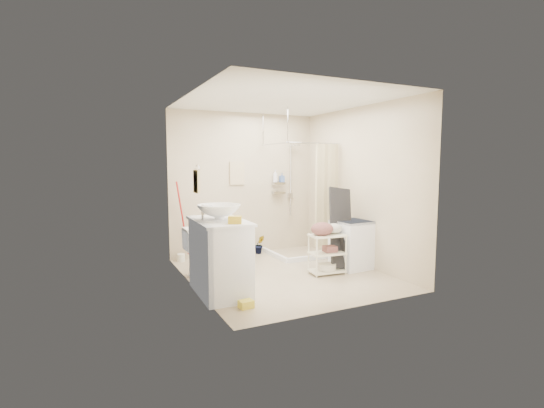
% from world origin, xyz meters
% --- Properties ---
extents(floor, '(3.20, 3.20, 0.00)m').
position_xyz_m(floor, '(0.00, 0.00, 0.00)').
color(floor, tan).
rests_on(floor, ground).
extents(ceiling, '(2.80, 3.20, 0.04)m').
position_xyz_m(ceiling, '(0.00, 0.00, 2.60)').
color(ceiling, silver).
rests_on(ceiling, ground).
extents(wall_back, '(2.80, 0.04, 2.60)m').
position_xyz_m(wall_back, '(0.00, 1.60, 1.30)').
color(wall_back, beige).
rests_on(wall_back, ground).
extents(wall_front, '(2.80, 0.04, 2.60)m').
position_xyz_m(wall_front, '(0.00, -1.60, 1.30)').
color(wall_front, beige).
rests_on(wall_front, ground).
extents(wall_left, '(0.04, 3.20, 2.60)m').
position_xyz_m(wall_left, '(-1.40, 0.00, 1.30)').
color(wall_left, beige).
rests_on(wall_left, ground).
extents(wall_right, '(0.04, 3.20, 2.60)m').
position_xyz_m(wall_right, '(1.40, 0.00, 1.30)').
color(wall_right, beige).
rests_on(wall_right, ground).
extents(vanity, '(0.65, 1.12, 0.97)m').
position_xyz_m(vanity, '(-1.16, -0.44, 0.48)').
color(vanity, silver).
rests_on(vanity, ground).
extents(sink, '(0.66, 0.66, 0.19)m').
position_xyz_m(sink, '(-1.15, -0.40, 1.06)').
color(sink, white).
rests_on(sink, vanity).
extents(counter_basket, '(0.20, 0.18, 0.09)m').
position_xyz_m(counter_basket, '(-1.09, -0.82, 1.01)').
color(counter_basket, gold).
rests_on(counter_basket, vanity).
extents(floor_basket, '(0.25, 0.20, 0.13)m').
position_xyz_m(floor_basket, '(-1.05, -1.07, 0.06)').
color(floor_basket, yellow).
rests_on(floor_basket, ground).
extents(toilet, '(0.72, 0.42, 0.73)m').
position_xyz_m(toilet, '(-1.04, 0.46, 0.37)').
color(toilet, white).
rests_on(toilet, ground).
extents(mop, '(0.15, 0.15, 1.37)m').
position_xyz_m(mop, '(-1.24, 1.45, 0.68)').
color(mop, '#AF1C1C').
rests_on(mop, ground).
extents(potted_plant_a, '(0.21, 0.17, 0.35)m').
position_xyz_m(potted_plant_a, '(-0.17, 1.39, 0.18)').
color(potted_plant_a, brown).
rests_on(potted_plant_a, ground).
extents(potted_plant_b, '(0.21, 0.18, 0.35)m').
position_xyz_m(potted_plant_b, '(0.21, 1.39, 0.17)').
color(potted_plant_b, brown).
rests_on(potted_plant_b, ground).
extents(hanging_towel, '(0.28, 0.03, 0.42)m').
position_xyz_m(hanging_towel, '(-0.15, 1.58, 1.50)').
color(hanging_towel, '#C7B790').
rests_on(hanging_towel, wall_back).
extents(towel_ring, '(0.04, 0.22, 0.34)m').
position_xyz_m(towel_ring, '(-1.38, -0.20, 1.47)').
color(towel_ring, '#F2DE97').
rests_on(towel_ring, wall_left).
extents(tp_holder, '(0.08, 0.12, 0.14)m').
position_xyz_m(tp_holder, '(-1.36, 0.05, 0.72)').
color(tp_holder, white).
rests_on(tp_holder, wall_left).
extents(shower, '(1.10, 1.10, 2.10)m').
position_xyz_m(shower, '(0.85, 1.05, 1.05)').
color(shower, white).
rests_on(shower, ground).
extents(shampoo_bottle_a, '(0.12, 0.12, 0.24)m').
position_xyz_m(shampoo_bottle_a, '(0.60, 1.52, 1.44)').
color(shampoo_bottle_a, silver).
rests_on(shampoo_bottle_a, shower).
extents(shampoo_bottle_b, '(0.08, 0.08, 0.18)m').
position_xyz_m(shampoo_bottle_b, '(0.75, 1.53, 1.41)').
color(shampoo_bottle_b, '#3E5B97').
rests_on(shampoo_bottle_b, shower).
extents(washing_machine, '(0.56, 0.58, 0.77)m').
position_xyz_m(washing_machine, '(1.14, -0.16, 0.39)').
color(washing_machine, silver).
rests_on(washing_machine, ground).
extents(laundry_rack, '(0.55, 0.36, 0.73)m').
position_xyz_m(laundry_rack, '(0.60, -0.27, 0.36)').
color(laundry_rack, '#EEE9C9').
rests_on(laundry_rack, ground).
extents(ironing_board, '(0.39, 0.13, 1.34)m').
position_xyz_m(ironing_board, '(0.94, -0.15, 0.67)').
color(ironing_board, black).
rests_on(ironing_board, ground).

